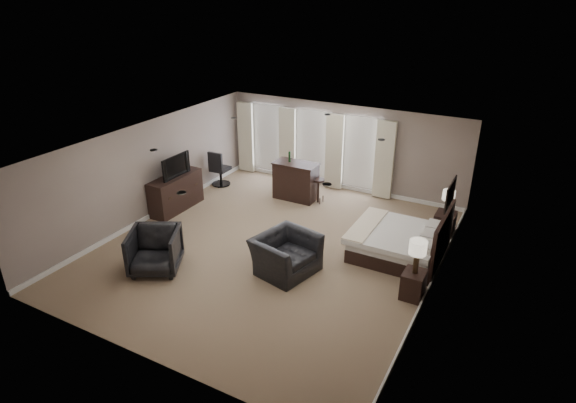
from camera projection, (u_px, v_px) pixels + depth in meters
The scene contains 16 objects.
room at pixel (272, 198), 11.01m from camera, with size 7.60×8.60×2.64m.
window_bay at pixel (311, 147), 14.77m from camera, with size 5.25×0.20×2.30m.
bed at pixel (393, 230), 11.04m from camera, with size 1.98×1.89×1.26m, color silver.
nightstand_near at pixel (413, 284), 9.63m from camera, with size 0.43×0.52×0.57m, color black.
nightstand_far at pixel (444, 225), 11.94m from camera, with size 0.47×0.58×0.63m, color black.
lamp_near at pixel (417, 257), 9.37m from camera, with size 0.34×0.34×0.71m, color beige.
lamp_far at pixel (448, 202), 11.69m from camera, with size 0.30×0.30×0.61m, color beige.
wall_art at pixel (450, 194), 10.09m from camera, with size 0.04×0.96×0.56m, color slate.
dresser at pixel (176, 193), 13.33m from camera, with size 0.55×1.70×0.99m, color black.
tv at pixel (174, 174), 13.09m from camera, with size 1.06×0.61×0.14m, color black.
armchair_near at pixel (286, 248), 10.38m from camera, with size 1.30×0.84×1.13m, color black.
armchair_far at pixel (155, 249), 10.43m from camera, with size 1.04×0.97×1.07m, color black.
bar_counter at pixel (296, 181), 13.96m from camera, with size 1.28×0.66×1.11m, color black.
bar_stool_left at pixel (284, 179), 14.66m from camera, with size 0.32×0.32×0.68m, color black.
bar_stool_right at pixel (318, 191), 13.79m from camera, with size 0.34×0.34×0.72m, color black.
desk_chair at pixel (220, 168), 14.91m from camera, with size 0.58×0.58×1.13m, color black.
Camera 1 is at (5.09, -8.67, 5.79)m, focal length 30.00 mm.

